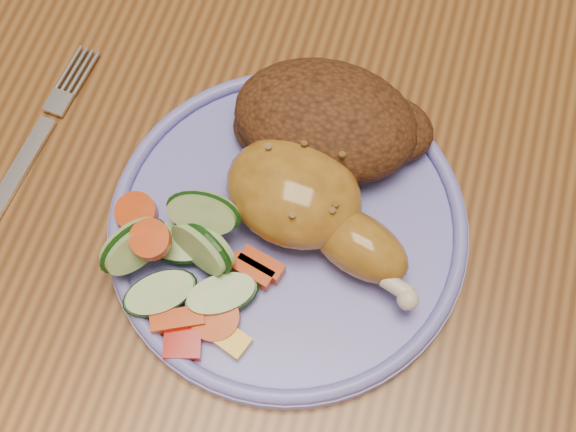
{
  "coord_description": "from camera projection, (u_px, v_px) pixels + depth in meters",
  "views": [
    {
      "loc": [
        0.04,
        -0.26,
        1.27
      ],
      "look_at": [
        -0.02,
        -0.06,
        0.78
      ],
      "focal_mm": 50.0,
      "sensor_mm": 36.0,
      "label": 1
    }
  ],
  "objects": [
    {
      "name": "rice_pilaf",
      "position": [
        330.0,
        122.0,
        0.56
      ],
      "size": [
        0.14,
        0.09,
        0.06
      ],
      "color": "#4D2813",
      "rests_on": "plate"
    },
    {
      "name": "fork",
      "position": [
        30.0,
        151.0,
        0.58
      ],
      "size": [
        0.03,
        0.16,
        0.0
      ],
      "color": "silver",
      "rests_on": "dining_table"
    },
    {
      "name": "vegetable_pile",
      "position": [
        185.0,
        261.0,
        0.52
      ],
      "size": [
        0.12,
        0.11,
        0.06
      ],
      "color": "#A50A05",
      "rests_on": "plate"
    },
    {
      "name": "plate",
      "position": [
        288.0,
        228.0,
        0.55
      ],
      "size": [
        0.25,
        0.25,
        0.01
      ],
      "primitive_type": "cylinder",
      "color": "#6F6DCE",
      "rests_on": "dining_table"
    },
    {
      "name": "plate_rim",
      "position": [
        288.0,
        222.0,
        0.54
      ],
      "size": [
        0.25,
        0.25,
        0.01
      ],
      "primitive_type": "torus",
      "color": "#6F6DCE",
      "rests_on": "plate"
    },
    {
      "name": "ground",
      "position": [
        309.0,
        386.0,
        1.27
      ],
      "size": [
        4.0,
        4.0,
        0.0
      ],
      "primitive_type": "plane",
      "color": "#52311C",
      "rests_on": "ground"
    },
    {
      "name": "chicken_leg",
      "position": [
        309.0,
        205.0,
        0.53
      ],
      "size": [
        0.15,
        0.1,
        0.05
      ],
      "color": "#A77123",
      "rests_on": "plate"
    },
    {
      "name": "dining_table",
      "position": [
        328.0,
        215.0,
        0.66
      ],
      "size": [
        0.9,
        1.4,
        0.75
      ],
      "color": "brown",
      "rests_on": "ground"
    }
  ]
}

